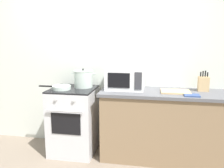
{
  "coord_description": "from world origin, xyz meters",
  "views": [
    {
      "loc": [
        0.73,
        -2.39,
        1.59
      ],
      "look_at": [
        0.19,
        0.6,
        1.0
      ],
      "focal_mm": 37.6,
      "sensor_mm": 36.0,
      "label": 1
    }
  ],
  "objects_px": {
    "cutting_board": "(175,92)",
    "oven_mitt": "(192,95)",
    "microwave": "(125,78)",
    "knife_block": "(203,84)",
    "frying_pan": "(61,87)",
    "stove": "(74,120)",
    "stock_pot": "(83,79)"
  },
  "relations": [
    {
      "from": "microwave",
      "to": "stock_pot",
      "type": "bearing_deg",
      "value": 177.02
    },
    {
      "from": "microwave",
      "to": "knife_block",
      "type": "distance_m",
      "value": 1.01
    },
    {
      "from": "stock_pot",
      "to": "oven_mitt",
      "type": "height_order",
      "value": "stock_pot"
    },
    {
      "from": "stock_pot",
      "to": "frying_pan",
      "type": "relative_size",
      "value": 0.77
    },
    {
      "from": "stove",
      "to": "stock_pot",
      "type": "bearing_deg",
      "value": 42.88
    },
    {
      "from": "knife_block",
      "to": "cutting_board",
      "type": "bearing_deg",
      "value": -158.66
    },
    {
      "from": "stock_pot",
      "to": "frying_pan",
      "type": "distance_m",
      "value": 0.33
    },
    {
      "from": "knife_block",
      "to": "oven_mitt",
      "type": "relative_size",
      "value": 1.48
    },
    {
      "from": "stove",
      "to": "knife_block",
      "type": "xyz_separation_m",
      "value": [
        1.72,
        0.14,
        0.56
      ]
    },
    {
      "from": "microwave",
      "to": "oven_mitt",
      "type": "distance_m",
      "value": 0.87
    },
    {
      "from": "stock_pot",
      "to": "frying_pan",
      "type": "xyz_separation_m",
      "value": [
        -0.25,
        -0.19,
        -0.09
      ]
    },
    {
      "from": "frying_pan",
      "to": "oven_mitt",
      "type": "relative_size",
      "value": 2.49
    },
    {
      "from": "stock_pot",
      "to": "cutting_board",
      "type": "distance_m",
      "value": 1.25
    },
    {
      "from": "knife_block",
      "to": "oven_mitt",
      "type": "distance_m",
      "value": 0.36
    },
    {
      "from": "stove",
      "to": "knife_block",
      "type": "distance_m",
      "value": 1.81
    },
    {
      "from": "frying_pan",
      "to": "stock_pot",
      "type": "bearing_deg",
      "value": 37.36
    },
    {
      "from": "microwave",
      "to": "cutting_board",
      "type": "height_order",
      "value": "microwave"
    },
    {
      "from": "microwave",
      "to": "stove",
      "type": "bearing_deg",
      "value": -173.64
    },
    {
      "from": "cutting_board",
      "to": "oven_mitt",
      "type": "relative_size",
      "value": 2.0
    },
    {
      "from": "stove",
      "to": "knife_block",
      "type": "relative_size",
      "value": 3.44
    },
    {
      "from": "stove",
      "to": "cutting_board",
      "type": "distance_m",
      "value": 1.44
    },
    {
      "from": "microwave",
      "to": "knife_block",
      "type": "bearing_deg",
      "value": 3.52
    },
    {
      "from": "frying_pan",
      "to": "cutting_board",
      "type": "bearing_deg",
      "value": 3.21
    },
    {
      "from": "knife_block",
      "to": "stove",
      "type": "bearing_deg",
      "value": -175.31
    },
    {
      "from": "frying_pan",
      "to": "oven_mitt",
      "type": "height_order",
      "value": "frying_pan"
    },
    {
      "from": "cutting_board",
      "to": "oven_mitt",
      "type": "height_order",
      "value": "cutting_board"
    },
    {
      "from": "frying_pan",
      "to": "oven_mitt",
      "type": "bearing_deg",
      "value": -2.61
    },
    {
      "from": "oven_mitt",
      "to": "cutting_board",
      "type": "bearing_deg",
      "value": 137.81
    },
    {
      "from": "stock_pot",
      "to": "oven_mitt",
      "type": "bearing_deg",
      "value": -10.73
    },
    {
      "from": "microwave",
      "to": "cutting_board",
      "type": "relative_size",
      "value": 1.39
    },
    {
      "from": "frying_pan",
      "to": "oven_mitt",
      "type": "xyz_separation_m",
      "value": [
        1.67,
        -0.08,
        -0.02
      ]
    },
    {
      "from": "cutting_board",
      "to": "microwave",
      "type": "bearing_deg",
      "value": 173.16
    }
  ]
}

